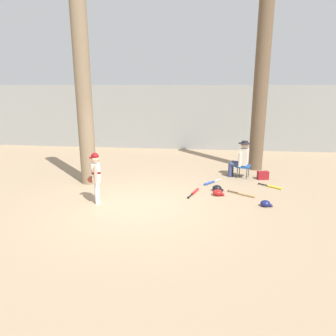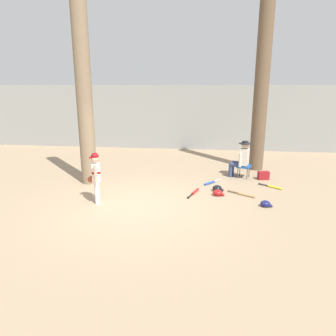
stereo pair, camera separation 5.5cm
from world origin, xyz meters
name	(u,v)px [view 1 (the left image)]	position (x,y,z in m)	size (l,w,h in m)	color
ground_plane	(138,205)	(0.00, 0.00, 0.00)	(60.00, 60.00, 0.00)	#9E8466
concrete_back_wall	(170,117)	(0.00, 7.42, 1.46)	(18.00, 0.36, 2.92)	gray
tree_near_player	(84,99)	(-1.87, 1.69, 2.52)	(0.75, 0.75, 5.84)	#7F6B51
tree_behind_spectator	(260,95)	(3.44, 3.98, 2.60)	(0.68, 0.68, 5.86)	brown
young_ballplayer	(96,175)	(-1.07, 0.08, 0.74)	(0.46, 0.55, 1.31)	white
folding_stool	(243,167)	(2.88, 2.80, 0.36)	(0.51, 0.51, 0.41)	#194C9E
seated_spectator	(241,158)	(2.79, 2.83, 0.64)	(0.68, 0.53, 1.20)	navy
handbag_beside_stool	(263,175)	(3.49, 2.67, 0.13)	(0.34, 0.18, 0.26)	maroon
bat_wood_tan	(244,194)	(2.73, 1.04, 0.03)	(0.71, 0.48, 0.07)	tan
bat_blue_youth	(211,182)	(1.83, 2.02, 0.03)	(0.54, 0.63, 0.07)	#2347AD
bat_red_barrel	(194,192)	(1.37, 1.08, 0.03)	(0.30, 0.77, 0.07)	red
bat_yellow_trainer	(273,187)	(3.64, 1.82, 0.03)	(0.62, 0.49, 0.07)	yellow
batting_helmet_navy	(265,204)	(3.15, 0.31, 0.07)	(0.29, 0.22, 0.17)	navy
batting_helmet_red	(218,193)	(2.01, 0.97, 0.08)	(0.31, 0.24, 0.18)	#A81919
batting_helmet_black	(217,188)	(2.01, 1.35, 0.08)	(0.31, 0.24, 0.18)	black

